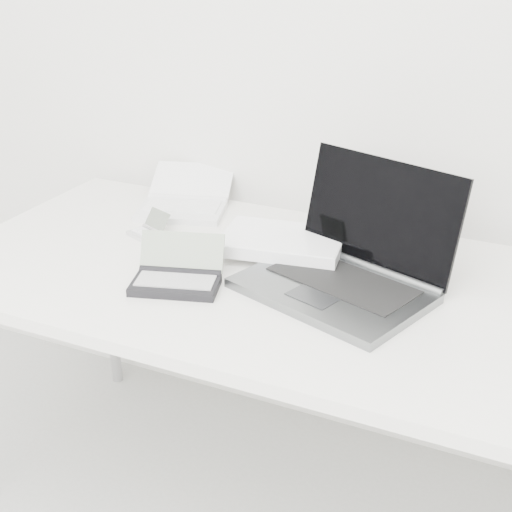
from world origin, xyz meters
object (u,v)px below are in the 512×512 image
at_px(laptop_large, 324,258).
at_px(palmtop_charcoal, 177,277).
at_px(netbook_open_white, 185,202).
at_px(desk, 275,293).

height_order(laptop_large, palmtop_charcoal, laptop_large).
relative_size(laptop_large, netbook_open_white, 1.67).
bearing_deg(desk, laptop_large, 24.30).
xyz_separation_m(laptop_large, palmtop_charcoal, (-0.28, -0.18, -0.02)).
bearing_deg(desk, palmtop_charcoal, -142.76).
height_order(desk, palmtop_charcoal, palmtop_charcoal).
bearing_deg(netbook_open_white, desk, -51.85).
height_order(desk, netbook_open_white, netbook_open_white).
xyz_separation_m(desk, netbook_open_white, (-0.40, 0.29, 0.07)).
distance_m(netbook_open_white, palmtop_charcoal, 0.48).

